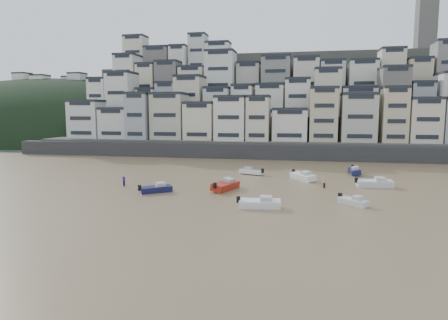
% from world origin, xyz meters
% --- Properties ---
extents(ground, '(400.00, 400.00, 0.00)m').
position_xyz_m(ground, '(0.00, 0.00, 0.00)').
color(ground, olive).
rests_on(ground, ground).
extents(sea_strip, '(340.00, 340.00, 0.00)m').
position_xyz_m(sea_strip, '(-110.00, 145.00, 0.01)').
color(sea_strip, '#4B5E6B').
rests_on(sea_strip, ground).
extents(harbor_wall, '(140.00, 3.00, 3.50)m').
position_xyz_m(harbor_wall, '(10.00, 65.00, 1.75)').
color(harbor_wall, '#38383A').
rests_on(harbor_wall, ground).
extents(hillside, '(141.04, 66.00, 50.00)m').
position_xyz_m(hillside, '(14.73, 104.84, 13.01)').
color(hillside, '#4C4C47').
rests_on(hillside, ground).
extents(headland, '(216.00, 135.00, 53.33)m').
position_xyz_m(headland, '(-95.00, 135.00, 0.02)').
color(headland, black).
rests_on(headland, ground).
extents(boat_j, '(5.04, 4.41, 1.38)m').
position_xyz_m(boat_j, '(-5.92, 22.37, 0.69)').
color(boat_j, '#161845').
rests_on(boat_j, ground).
extents(boat_e, '(4.99, 5.90, 1.60)m').
position_xyz_m(boat_e, '(14.91, 36.98, 0.80)').
color(boat_e, white).
rests_on(boat_e, ground).
extents(boat_i, '(2.00, 5.58, 1.51)m').
position_xyz_m(boat_i, '(24.30, 44.97, 0.75)').
color(boat_i, '#151843').
rests_on(boat_i, ground).
extents(boat_d, '(6.05, 2.47, 1.61)m').
position_xyz_m(boat_d, '(25.84, 32.67, 0.80)').
color(boat_d, silver).
rests_on(boat_d, ground).
extents(boat_h, '(5.14, 3.15, 1.33)m').
position_xyz_m(boat_h, '(5.53, 41.20, 0.67)').
color(boat_h, silver).
rests_on(boat_h, ground).
extents(boat_b, '(4.13, 4.12, 1.20)m').
position_xyz_m(boat_b, '(21.19, 19.88, 0.60)').
color(boat_b, silver).
rests_on(boat_b, ground).
extents(boat_c, '(4.05, 6.51, 1.69)m').
position_xyz_m(boat_c, '(3.64, 26.05, 0.84)').
color(boat_c, '#A22314').
rests_on(boat_c, ground).
extents(boat_a, '(5.64, 2.30, 1.50)m').
position_xyz_m(boat_a, '(9.84, 15.99, 0.75)').
color(boat_a, white).
rests_on(boat_a, ground).
extents(person_blue, '(0.44, 0.44, 1.74)m').
position_xyz_m(person_blue, '(-12.61, 26.06, 0.87)').
color(person_blue, '#2B16AA').
rests_on(person_blue, ground).
extents(person_pink, '(0.44, 0.44, 1.74)m').
position_xyz_m(person_pink, '(18.16, 30.45, 0.87)').
color(person_pink, tan).
rests_on(person_pink, ground).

